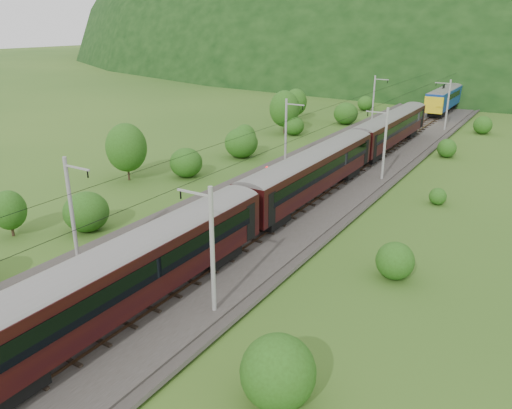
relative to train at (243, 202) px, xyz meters
The scene contains 14 objects.
ground 10.15m from the train, 104.79° to the right, with size 600.00×600.00×0.00m, color #2A5119.
railbed 4.48m from the train, 159.22° to the left, with size 14.00×220.00×0.30m, color #38332D.
track_left 5.98m from the train, 169.25° to the left, with size 2.40×220.00×0.27m.
track_right 3.56m from the train, 90.00° to the left, with size 2.40×220.00×0.27m.
catenary_left 24.45m from the train, 110.40° to the left, with size 2.54×192.28×8.00m.
catenary_right 23.22m from the train, 80.77° to the left, with size 2.54×192.28×8.00m.
overhead_wires 4.17m from the train, 159.22° to the left, with size 4.83×198.00×0.03m.
mountain_ridge 315.64m from the train, 112.82° to the left, with size 336.00×280.00×132.00m, color black.
train is the anchor object (origin of this frame).
hazard_post_near 24.08m from the train, 97.44° to the left, with size 0.17×0.17×1.64m, color red.
hazard_post_far 56.56m from the train, 92.08° to the left, with size 0.18×0.18×1.66m, color red.
signal 15.72m from the train, 113.46° to the left, with size 0.23×0.23×2.06m.
vegetation_left 22.25m from the train, 137.33° to the left, with size 13.27×143.10×6.84m.
vegetation_right 11.47m from the train, 25.84° to the right, with size 6.73×106.90×3.22m.
Camera 1 is at (22.34, -21.30, 17.01)m, focal length 35.00 mm.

